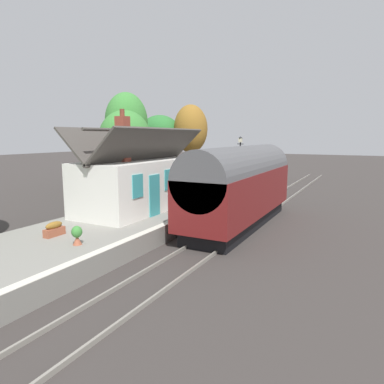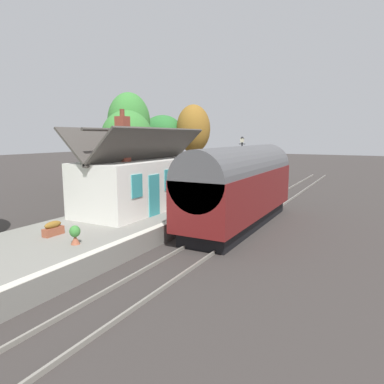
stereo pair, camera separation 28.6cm
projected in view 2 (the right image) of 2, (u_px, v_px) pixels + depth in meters
The scene contains 18 objects.
ground_plane at pixel (236, 217), 21.15m from camera, with size 160.00×160.00×0.00m, color #383330.
platform at pixel (183, 205), 22.83m from camera, with size 32.00×5.45×0.83m, color gray.
platform_edge_coping at pixel (219, 202), 21.57m from camera, with size 32.00×0.36×0.02m, color beige.
rail_near at pixel (263, 219), 20.38m from camera, with size 52.00×0.08×0.14m, color gray.
rail_far at pixel (239, 216), 21.06m from camera, with size 52.00×0.08×0.14m, color gray.
train at pixel (241, 186), 18.77m from camera, with size 10.75×2.73×4.32m.
station_building at pixel (140, 182), 19.30m from camera, with size 8.22×3.57×5.35m.
bench_by_lamp at pixel (239, 178), 30.04m from camera, with size 1.40×0.44×0.88m.
bench_platform_end at pixel (247, 175), 31.96m from camera, with size 1.42×0.49×0.88m.
planter_under_sign at pixel (236, 181), 27.55m from camera, with size 0.62×0.62×0.97m.
planter_by_door at pixel (53, 229), 14.24m from camera, with size 0.89×0.32×0.59m.
planter_bench_left at pixel (75, 234), 13.05m from camera, with size 0.40×0.40×0.72m.
lamp_post_platform at pixel (242, 153), 26.97m from camera, with size 0.32×0.50×4.00m.
station_sign_board at pixel (231, 175), 25.44m from camera, with size 0.96×0.06×1.57m.
tree_distant at pixel (163, 133), 37.75m from camera, with size 4.27×4.50×7.09m.
tree_behind_building at pixel (127, 138), 28.44m from camera, with size 4.45×3.99×6.93m.
tree_mid_background at pixel (129, 122), 32.64m from camera, with size 4.22×3.75×8.86m.
tree_far_left at pixel (193, 129), 36.58m from camera, with size 3.84×3.43×8.11m.
Camera 2 is at (-19.47, -7.39, 4.83)m, focal length 32.73 mm.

